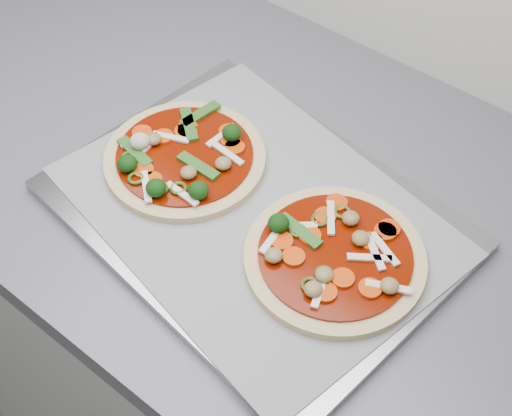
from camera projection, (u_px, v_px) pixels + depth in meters
The scene contains 6 objects.
base_cabinet at pixel (187, 307), 1.31m from camera, with size 3.60×0.60×0.86m, color silver.
countertop at pixel (163, 130), 0.96m from camera, with size 3.60×0.60×0.04m, color #5D5D65.
baking_tray at pixel (255, 215), 0.83m from camera, with size 0.45×0.33×0.01m, color gray.
parchment at pixel (255, 210), 0.82m from camera, with size 0.43×0.31×0.00m, color gray.
pizza_left at pixel (183, 157), 0.86m from camera, with size 0.22×0.22×0.03m.
pizza_right at pixel (334, 256), 0.77m from camera, with size 0.26×0.26×0.03m.
Camera 1 is at (0.53, 0.84, 1.55)m, focal length 50.00 mm.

